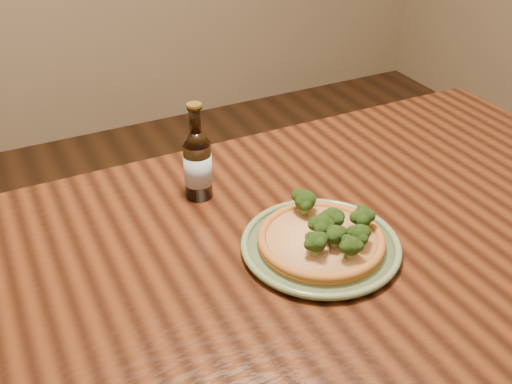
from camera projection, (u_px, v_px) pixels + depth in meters
name	position (u px, v px, depth m)	size (l,w,h in m)	color
table	(304.00, 279.00, 1.20)	(1.60, 0.90, 0.75)	#47200F
plate	(321.00, 245.00, 1.13)	(0.30, 0.30, 0.02)	#687C55
pizza	(323.00, 237.00, 1.12)	(0.24, 0.24, 0.07)	#AD6627
beer_bottle	(198.00, 164.00, 1.25)	(0.06, 0.06, 0.22)	black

